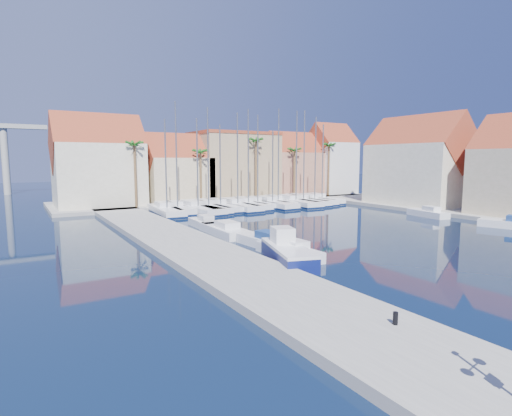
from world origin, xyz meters
The scene contains 36 objects.
ground centered at (0.00, 0.00, 0.00)m, with size 260.00×260.00×0.00m, color black.
quay_west centered at (-9.00, 13.50, 0.25)m, with size 6.00×77.00×0.50m, color gray.
shore_north centered at (10.00, 48.00, 0.25)m, with size 54.00×16.00×0.50m, color gray.
shore_east centered at (32.00, 15.00, 0.25)m, with size 12.00×60.00×0.50m, color gray.
bollard centered at (-7.69, -4.79, 0.77)m, with size 0.21×0.21×0.53m, color black.
fishing_boat centered at (-4.49, 7.28, 0.77)m, with size 4.14×7.00×2.32m.
motorboat_west_0 centered at (-3.52, 8.35, 0.51)m, with size 2.12×6.14×1.40m.
motorboat_west_1 centered at (-3.23, 12.31, 0.51)m, with size 2.19×5.78×1.40m.
motorboat_west_2 centered at (-3.63, 18.87, 0.51)m, with size 2.47×7.20×1.40m.
motorboat_west_3 centered at (-3.63, 23.64, 0.51)m, with size 2.01×5.49×1.40m.
motorboat_east_1 centered at (23.99, 16.26, 0.51)m, with size 2.61×5.71×1.40m.
sailboat_0 centered at (-3.81, 35.66, 0.58)m, with size 3.47×10.55×12.40m.
sailboat_1 centered at (-2.18, 36.14, 0.64)m, with size 2.44×9.01×14.78m.
sailboat_2 centered at (0.38, 35.52, 0.56)m, with size 4.13×12.04×12.68m.
sailboat_3 centered at (2.19, 35.79, 0.59)m, with size 3.25×11.24×14.24m.
sailboat_4 centered at (4.03, 35.85, 0.57)m, with size 2.98×10.33×12.06m.
sailboat_5 centered at (6.54, 35.43, 0.58)m, with size 3.23×11.13×13.76m.
sailboat_6 centered at (8.67, 35.98, 0.60)m, with size 3.13×10.87×14.44m.
sailboat_7 centered at (10.46, 36.15, 0.64)m, with size 2.49×8.57×13.73m.
sailboat_8 centered at (12.50, 35.36, 0.56)m, with size 3.30×11.03×11.48m.
sailboat_9 centered at (14.49, 36.58, 0.65)m, with size 2.64×9.02×14.97m.
sailboat_10 centered at (17.03, 35.47, 0.58)m, with size 3.85×12.05×14.63m.
sailboat_11 centered at (18.91, 36.02, 0.59)m, with size 3.44×11.89×14.87m.
sailboat_12 centered at (21.00, 35.63, 0.60)m, with size 3.23×10.35×13.96m.
sailboat_13 centered at (22.77, 35.90, 0.60)m, with size 2.86×9.58×12.89m.
building_0 centered at (-10.00, 47.00, 6.52)m, with size 12.30×9.00×13.50m.
building_1 centered at (2.00, 47.00, 5.30)m, with size 10.30×8.00×11.00m.
building_2 centered at (13.00, 48.00, 6.26)m, with size 14.20×10.20×11.50m.
building_3 centered at (25.00, 47.00, 5.86)m, with size 10.30×8.00×12.00m.
building_4 centered at (34.00, 46.00, 6.97)m, with size 8.30×8.00×14.00m.
building_6 centered at (32.00, 24.00, 6.52)m, with size 9.00×14.30×13.50m.
palm_0 centered at (-6.00, 42.00, 9.08)m, with size 2.60×2.60×10.15m.
palm_1 centered at (4.00, 42.00, 8.14)m, with size 2.60×2.60×9.15m.
palm_2 centered at (14.00, 42.00, 10.02)m, with size 2.60×2.60×11.15m.
palm_3 centered at (22.00, 42.00, 8.61)m, with size 2.60×2.60×9.65m.
palm_4 centered at (30.00, 42.00, 9.55)m, with size 2.60×2.60×10.65m.
Camera 1 is at (-20.77, -15.26, 7.28)m, focal length 28.00 mm.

